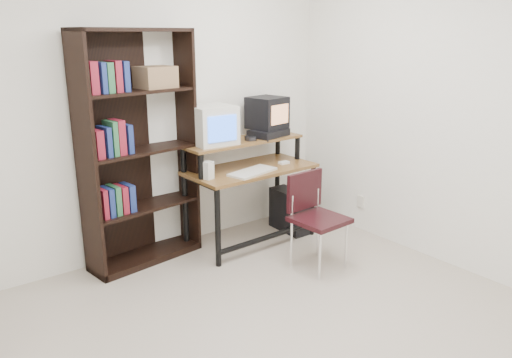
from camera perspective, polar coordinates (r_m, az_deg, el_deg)
floor at (r=3.33m, az=3.46°, el=-19.64°), size 4.00×4.00×0.01m
back_wall at (r=4.45m, az=-13.49°, el=7.50°), size 4.00×0.01×2.60m
right_wall at (r=4.34m, az=24.32°, el=6.29°), size 0.01×4.00×2.60m
computer_desk at (r=4.71m, az=-0.76°, el=0.83°), size 1.23×0.64×0.98m
crt_monitor at (r=4.54m, az=-5.10°, el=6.12°), size 0.40×0.41×0.36m
vcr at (r=4.88m, az=1.44°, el=5.23°), size 0.41×0.33×0.08m
crt_tv at (r=4.91m, az=1.29°, el=7.59°), size 0.37×0.37×0.30m
cd_spindle at (r=4.69m, az=-0.60°, el=4.60°), size 0.14×0.14×0.05m
keyboard at (r=4.50m, az=-0.40°, el=0.73°), size 0.51×0.31×0.03m
mousepad at (r=4.83m, az=3.04°, el=1.62°), size 0.26×0.23×0.01m
mouse at (r=4.83m, az=3.21°, el=1.83°), size 0.10×0.06×0.03m
desk_speaker at (r=4.32m, az=-5.50°, el=0.90°), size 0.10×0.09×0.17m
pc_tower at (r=5.11m, az=3.90°, el=-3.62°), size 0.22×0.46×0.42m
school_chair at (r=4.27m, az=6.63°, el=-3.58°), size 0.43×0.43×0.82m
bookshelf at (r=4.34m, az=-13.46°, el=3.42°), size 1.03×0.46×1.99m
wall_outlet at (r=5.20m, az=11.86°, el=-2.53°), size 0.02×0.08×0.12m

